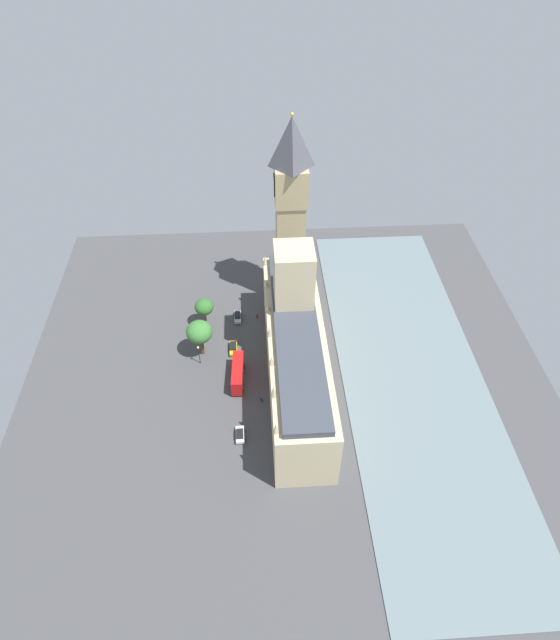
# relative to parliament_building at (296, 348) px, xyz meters

# --- Properties ---
(ground_plane) EXTENTS (125.69, 125.69, 0.00)m
(ground_plane) POSITION_rel_parliament_building_xyz_m (1.99, 1.67, -9.65)
(ground_plane) COLOR #424244
(river_thames) EXTENTS (33.89, 113.12, 0.25)m
(river_thames) POSITION_rel_parliament_building_xyz_m (-28.21, 1.67, -9.52)
(river_thames) COLOR slate
(river_thames) RESTS_ON ground
(parliament_building) EXTENTS (12.89, 55.69, 31.21)m
(parliament_building) POSITION_rel_parliament_building_xyz_m (0.00, 0.00, 0.00)
(parliament_building) COLOR #CCBA8E
(parliament_building) RESTS_ON ground
(clock_tower) EXTENTS (8.12, 8.12, 51.51)m
(clock_tower) POSITION_rel_parliament_building_xyz_m (-0.87, -30.34, 16.98)
(clock_tower) COLOR tan
(clock_tower) RESTS_ON ground
(car_silver_midblock) EXTENTS (1.86, 4.48, 1.74)m
(car_silver_midblock) POSITION_rel_parliament_building_xyz_m (13.70, -20.28, -8.76)
(car_silver_midblock) COLOR #B7B7BC
(car_silver_midblock) RESTS_ON ground
(car_yellow_cab_near_tower) EXTENTS (2.06, 4.77, 1.74)m
(car_yellow_cab_near_tower) POSITION_rel_parliament_building_xyz_m (14.81, -8.98, -8.76)
(car_yellow_cab_near_tower) COLOR gold
(car_yellow_cab_near_tower) RESTS_ON ground
(double_decker_bus_trailing) EXTENTS (3.09, 10.62, 4.75)m
(double_decker_bus_trailing) POSITION_rel_parliament_building_xyz_m (13.65, 0.85, -7.01)
(double_decker_bus_trailing) COLOR red
(double_decker_bus_trailing) RESTS_ON ground
(car_white_far_end) EXTENTS (1.95, 4.21, 1.74)m
(car_white_far_end) POSITION_rel_parliament_building_xyz_m (13.33, 16.89, -8.76)
(car_white_far_end) COLOR silver
(car_white_far_end) RESTS_ON ground
(pedestrian_under_trees) EXTENTS (0.48, 0.58, 1.58)m
(pedestrian_under_trees) POSITION_rel_parliament_building_xyz_m (8.37, 7.42, -8.94)
(pedestrian_under_trees) COLOR navy
(pedestrian_under_trees) RESTS_ON ground
(pedestrian_kerbside) EXTENTS (0.69, 0.62, 1.66)m
(pedestrian_kerbside) POSITION_rel_parliament_building_xyz_m (8.47, -20.42, -8.90)
(pedestrian_kerbside) COLOR maroon
(pedestrian_kerbside) RESTS_ON ground
(plane_tree_opposite_hall) EXTENTS (5.70, 5.70, 9.95)m
(plane_tree_opposite_hall) POSITION_rel_parliament_building_xyz_m (22.26, -8.35, -2.17)
(plane_tree_opposite_hall) COLOR brown
(plane_tree_opposite_hall) RESTS_ON ground
(plane_tree_by_river_gate) EXTENTS (4.85, 4.85, 8.41)m
(plane_tree_by_river_gate) POSITION_rel_parliament_building_xyz_m (22.04, -18.65, -3.36)
(plane_tree_by_river_gate) COLOR brown
(plane_tree_by_river_gate) RESTS_ON ground
(plane_tree_leading) EXTENTS (6.38, 6.38, 10.53)m
(plane_tree_leading) POSITION_rel_parliament_building_xyz_m (22.58, -8.23, -1.88)
(plane_tree_leading) COLOR brown
(plane_tree_leading) RESTS_ON ground
(street_lamp_corner) EXTENTS (0.56, 0.56, 5.81)m
(street_lamp_corner) POSITION_rel_parliament_building_xyz_m (23.00, -5.22, -5.55)
(street_lamp_corner) COLOR black
(street_lamp_corner) RESTS_ON ground
(street_lamp_slot_10) EXTENTS (0.56, 0.56, 6.05)m
(street_lamp_slot_10) POSITION_rel_parliament_building_xyz_m (22.53, -12.17, -5.40)
(street_lamp_slot_10) COLOR black
(street_lamp_slot_10) RESTS_ON ground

